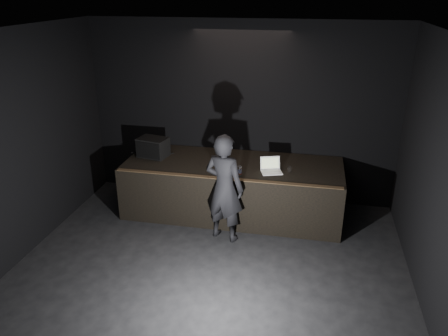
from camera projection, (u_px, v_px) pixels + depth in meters
ground at (196, 304)px, 5.97m from camera, size 7.00×7.00×0.00m
room_walls at (192, 168)px, 5.20m from camera, size 6.10×7.10×3.52m
stage_riser at (233, 188)px, 8.25m from camera, size 4.00×1.50×1.00m
riser_lip at (225, 178)px, 7.41m from camera, size 3.92×0.10×0.01m
stage_monitor at (153, 147)px, 8.33m from camera, size 0.61×0.50×0.36m
cable at (153, 153)px, 8.53m from camera, size 0.84×0.15×0.02m
laptop at (271, 168)px, 7.69m from camera, size 0.43×0.41×0.24m
beer_can at (240, 171)px, 7.48m from camera, size 0.08×0.08×0.18m
plastic_cup at (289, 169)px, 7.67m from camera, size 0.08×0.08×0.10m
wii_remote at (235, 177)px, 7.43m from camera, size 0.10×0.17×0.03m
person at (224, 188)px, 7.22m from camera, size 0.78×0.63×1.87m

